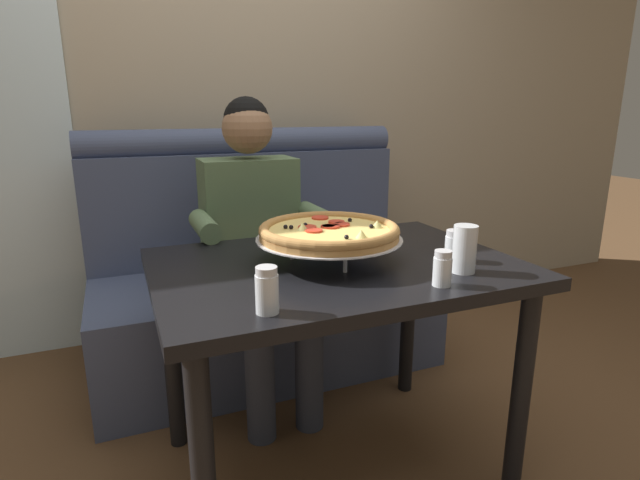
# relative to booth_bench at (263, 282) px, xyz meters

# --- Properties ---
(ground_plane) EXTENTS (16.00, 16.00, 0.00)m
(ground_plane) POSITION_rel_booth_bench_xyz_m (0.00, -0.87, -0.40)
(ground_plane) COLOR brown
(back_wall_with_window) EXTENTS (6.00, 0.12, 2.80)m
(back_wall_with_window) POSITION_rel_booth_bench_xyz_m (0.00, 0.57, 1.00)
(back_wall_with_window) COLOR tan
(back_wall_with_window) RESTS_ON ground_plane
(booth_bench) EXTENTS (1.58, 0.78, 1.13)m
(booth_bench) POSITION_rel_booth_bench_xyz_m (0.00, 0.00, 0.00)
(booth_bench) COLOR #424C6B
(booth_bench) RESTS_ON ground_plane
(dining_table) EXTENTS (1.13, 0.80, 0.75)m
(dining_table) POSITION_rel_booth_bench_xyz_m (0.00, -0.87, 0.25)
(dining_table) COLOR black
(dining_table) RESTS_ON ground_plane
(diner_main) EXTENTS (0.54, 0.64, 1.27)m
(diner_main) POSITION_rel_booth_bench_xyz_m (-0.10, -0.27, 0.31)
(diner_main) COLOR #2D3342
(diner_main) RESTS_ON ground_plane
(pizza) EXTENTS (0.46, 0.46, 0.13)m
(pizza) POSITION_rel_booth_bench_xyz_m (-0.02, -0.85, 0.45)
(pizza) COLOR silver
(pizza) RESTS_ON dining_table
(shaker_pepper_flakes) EXTENTS (0.05, 0.05, 0.10)m
(shaker_pepper_flakes) POSITION_rel_booth_bench_xyz_m (0.18, -1.18, 0.40)
(shaker_pepper_flakes) COLOR white
(shaker_pepper_flakes) RESTS_ON dining_table
(shaker_oregano) EXTENTS (0.06, 0.06, 0.11)m
(shaker_oregano) POSITION_rel_booth_bench_xyz_m (-0.32, -1.18, 0.40)
(shaker_oregano) COLOR white
(shaker_oregano) RESTS_ON dining_table
(shaker_parmesan) EXTENTS (0.06, 0.06, 0.10)m
(shaker_parmesan) POSITION_rel_booth_bench_xyz_m (0.35, -1.00, 0.40)
(shaker_parmesan) COLOR white
(shaker_parmesan) RESTS_ON dining_table
(drinking_glass) EXTENTS (0.07, 0.07, 0.14)m
(drinking_glass) POSITION_rel_booth_bench_xyz_m (0.31, -1.11, 0.42)
(drinking_glass) COLOR silver
(drinking_glass) RESTS_ON dining_table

